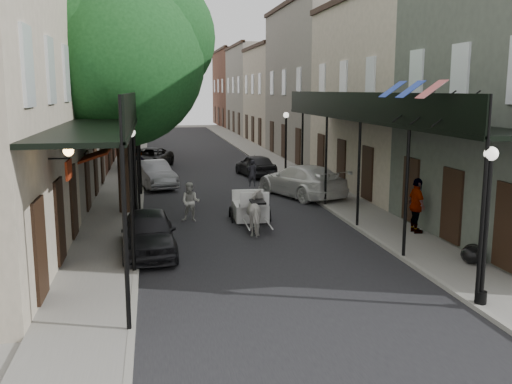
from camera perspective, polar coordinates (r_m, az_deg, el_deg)
name	(u,v)px	position (r m, az deg, el deg)	size (l,w,h in m)	color
ground	(291,290)	(14.91, 3.52, -9.77)	(140.00, 140.00, 0.00)	gray
road	(211,176)	(34.15, -4.52, 1.61)	(8.00, 90.00, 0.01)	black
sidewalk_left	(125,177)	(34.01, -12.93, 1.44)	(2.20, 90.00, 0.12)	gray
sidewalk_right	(292,173)	(35.00, 3.65, 1.92)	(2.20, 90.00, 0.12)	gray
building_row_left	(78,87)	(43.91, -17.42, 9.96)	(5.00, 80.00, 10.50)	beige
building_row_right	(307,87)	(45.22, 5.13, 10.37)	(5.00, 80.00, 10.50)	gray
gallery_left	(111,120)	(20.65, -14.30, 7.01)	(2.20, 18.05, 4.88)	black
gallery_right	(371,117)	(22.17, 11.43, 7.32)	(2.20, 18.05, 4.88)	black
tree_near	(129,54)	(23.83, -12.59, 13.33)	(7.31, 6.80, 9.63)	#382619
tree_far	(137,78)	(37.79, -11.85, 11.13)	(6.45, 6.00, 8.61)	#382619
lamppost_right_near	(486,224)	(14.14, 22.01, -2.97)	(0.32, 0.32, 3.71)	black
lamppost_left	(132,180)	(19.85, -12.25, 1.16)	(0.32, 0.32, 3.71)	black
lamppost_right_far	(286,144)	(32.62, 3.00, 4.84)	(0.32, 0.32, 3.71)	black
horse	(258,213)	(20.40, 0.21, -2.09)	(0.81, 1.77, 1.49)	silver
carriage	(249,195)	(22.62, -0.70, -0.29)	(1.60, 2.24, 2.50)	black
pedestrian_walking	(191,202)	(22.37, -6.57, -1.00)	(0.75, 0.58, 1.54)	beige
pedestrian_sidewalk_left	(139,163)	(33.55, -11.66, 2.90)	(1.07, 0.62, 1.66)	gray
pedestrian_sidewalk_right	(417,206)	(20.70, 15.78, -1.32)	(1.14, 0.47, 1.94)	gray
car_left_near	(149,232)	(18.14, -10.70, -4.00)	(1.64, 4.08, 1.39)	black
car_left_mid	(153,174)	(30.53, -10.23, 1.78)	(1.48, 4.25, 1.40)	gray
car_left_far	(150,158)	(37.86, -10.60, 3.32)	(2.21, 4.79, 1.33)	black
car_right_near	(301,181)	(27.46, 4.55, 1.14)	(2.18, 5.36, 1.55)	silver
car_right_far	(256,165)	(33.82, -0.04, 2.69)	(1.58, 3.92, 1.33)	black
trash_bags	(472,253)	(17.90, 20.83, -5.76)	(0.90, 1.05, 0.54)	black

